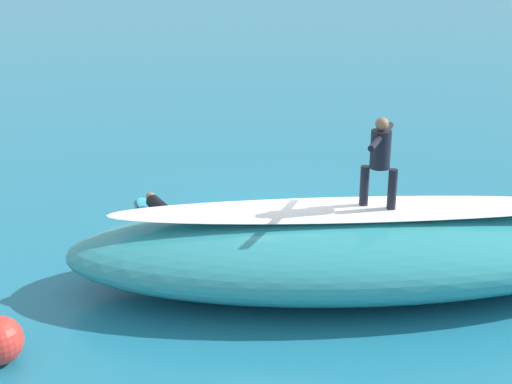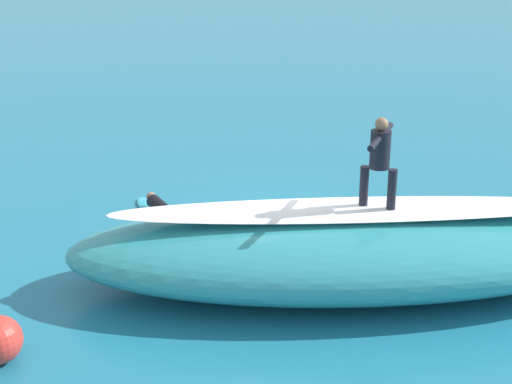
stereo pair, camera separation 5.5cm
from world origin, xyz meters
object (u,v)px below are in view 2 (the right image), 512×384
object	(u,v)px
surfer_riding	(380,156)
surfboard_paddling	(161,215)
surfboard_riding	(377,210)
surfer_paddling	(163,210)

from	to	relation	value
surfer_riding	surfboard_paddling	distance (m)	5.15
surfboard_riding	surfboard_paddling	size ratio (longest dim) A/B	0.88
surfboard_riding	surfboard_paddling	xyz separation A→B (m)	(2.91, -3.67, -1.25)
surfboard_riding	surfboard_paddling	bearing A→B (deg)	-14.96
surfboard_riding	surfer_paddling	xyz separation A→B (m)	(2.88, -3.56, -1.08)
surfboard_paddling	surfer_paddling	distance (m)	0.20
surfer_riding	surfer_paddling	world-z (taller)	surfer_riding
surfer_riding	surfer_paddling	xyz separation A→B (m)	(2.88, -3.56, -1.96)
surfboard_riding	surfer_paddling	distance (m)	4.70
surfboard_riding	surfer_paddling	world-z (taller)	surfboard_riding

